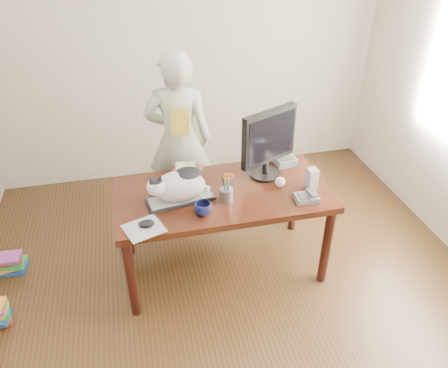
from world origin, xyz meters
TOP-DOWN VIEW (x-y plane):
  - room at (0.00, 0.00)m, footprint 4.50×4.50m
  - desk at (0.00, 0.68)m, footprint 1.60×0.80m
  - keyboard at (-0.32, 0.56)m, footprint 0.51×0.26m
  - cat at (-0.34, 0.55)m, footprint 0.47×0.30m
  - monitor at (0.39, 0.74)m, footprint 0.47×0.32m
  - pen_cup at (-0.00, 0.48)m, footprint 0.12×0.12m
  - mousepad at (-0.61, 0.29)m, footprint 0.30×0.29m
  - mouse at (-0.59, 0.31)m, footprint 0.13×0.10m
  - coffee_mug at (-0.19, 0.36)m, footprint 0.16×0.16m
  - phone at (0.57, 0.35)m, footprint 0.17×0.14m
  - speaker at (0.67, 0.51)m, footprint 0.08×0.09m
  - baseball at (0.44, 0.57)m, footprint 0.08×0.08m
  - book_stack at (-0.22, 0.88)m, footprint 0.28×0.23m
  - calculator at (0.59, 0.92)m, footprint 0.19×0.24m
  - person at (-0.21, 1.41)m, footprint 0.65×0.49m
  - held_book at (-0.21, 1.24)m, footprint 0.17×0.12m
  - book_pile_b at (-1.72, 0.95)m, footprint 0.26×0.20m

SIDE VIEW (x-z plane):
  - book_pile_b at x=-1.72m, z-range 0.00..0.15m
  - desk at x=0.00m, z-range 0.23..0.98m
  - mousepad at x=-0.61m, z-range 0.75..0.76m
  - keyboard at x=-0.32m, z-range 0.75..0.78m
  - mouse at x=-0.59m, z-range 0.75..0.80m
  - phone at x=0.57m, z-range 0.74..0.81m
  - calculator at x=0.59m, z-range 0.75..0.82m
  - baseball at x=0.44m, z-range 0.75..0.83m
  - book_stack at x=-0.22m, z-range 0.74..0.83m
  - coffee_mug at x=-0.19m, z-range 0.75..0.84m
  - person at x=-0.21m, z-range 0.00..1.60m
  - pen_cup at x=0.00m, z-range 0.70..0.94m
  - speaker at x=0.67m, z-range 0.75..0.91m
  - cat at x=-0.34m, z-range 0.75..1.02m
  - held_book at x=-0.21m, z-range 0.94..1.16m
  - monitor at x=0.39m, z-range 0.79..1.35m
  - room at x=0.00m, z-range -0.90..3.60m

